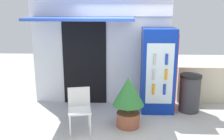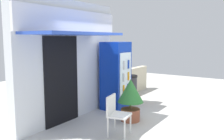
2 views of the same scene
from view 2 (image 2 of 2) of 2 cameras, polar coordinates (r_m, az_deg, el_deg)
ground at (r=6.25m, az=5.23°, el=-11.91°), size 16.00×16.00×0.00m
storefront_building at (r=6.23m, az=-10.05°, el=2.81°), size 3.41×1.27×3.01m
drink_cooler at (r=7.08m, az=0.96°, el=-1.35°), size 0.77×0.70×1.97m
plastic_chair at (r=5.23m, az=0.92°, el=-9.86°), size 0.52×0.50×0.87m
potted_plant_near_shop at (r=6.11m, az=4.39°, el=-6.15°), size 0.65×0.65×1.07m
trash_bin at (r=7.81m, az=4.13°, el=-4.49°), size 0.50×0.50×0.90m
stone_boundary_wall at (r=9.04m, az=4.08°, el=-2.72°), size 2.52×0.22×0.95m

